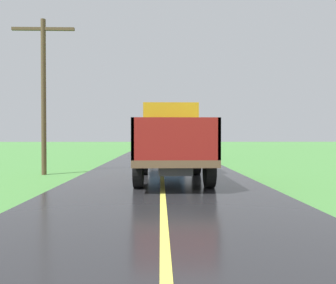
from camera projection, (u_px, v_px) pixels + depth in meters
name	position (u px, v px, depth m)	size (l,w,h in m)	color
banana_truck_near	(171.00, 140.00, 11.93)	(2.38, 5.82, 2.80)	#2D2D30
banana_truck_far	(166.00, 138.00, 24.39)	(2.38, 5.81, 2.80)	#2D2D30
utility_pole_roadside	(44.00, 89.00, 13.30)	(2.57, 0.20, 6.45)	brown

